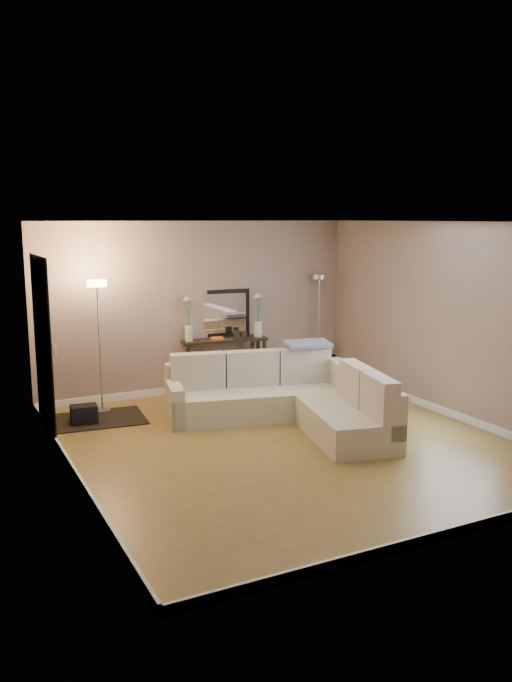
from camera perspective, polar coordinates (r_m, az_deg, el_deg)
name	(u,v)px	position (r m, az deg, el deg)	size (l,w,h in m)	color
floor	(286,443)	(8.05, 2.58, -8.70)	(5.00, 5.50, 0.01)	olive
ceiling	(288,221)	(7.60, 2.75, 10.22)	(5.00, 5.50, 0.01)	white
wall_back	(199,307)	(10.19, -4.95, 2.91)	(5.00, 0.02, 2.60)	gray
wall_front	(456,389)	(5.53, 16.79, -4.00)	(5.00, 0.02, 2.60)	gray
wall_left	(67,355)	(6.87, -15.94, -1.17)	(0.02, 5.50, 2.60)	gray
wall_right	(452,321)	(9.19, 16.45, 1.69)	(0.02, 5.50, 2.60)	gray
baseboard_back	(200,387)	(10.40, -4.79, -3.95)	(5.00, 0.03, 0.10)	white
baseboard_front	(446,534)	(5.98, 15.96, -15.63)	(5.00, 0.03, 0.10)	white
baseboard_left	(75,473)	(7.22, -15.23, -10.91)	(0.03, 5.50, 0.10)	white
baseboard_right	(445,411)	(9.44, 15.94, -5.83)	(0.03, 5.50, 0.10)	white
doorway	(43,346)	(8.56, -17.83, -0.37)	(0.02, 1.20, 2.20)	black
switch_plate	(55,350)	(7.72, -16.88, -0.72)	(0.02, 0.08, 0.12)	white
sectional_sofa	(289,399)	(8.71, 2.88, -4.96)	(2.57, 2.82, 0.86)	beige
throw_blanket	(308,344)	(9.26, 4.48, -0.23)	(0.62, 0.36, 0.05)	gray
console_table	(219,361)	(10.27, -3.17, -1.77)	(1.35, 0.50, 0.81)	black
leaning_mirror	(221,313)	(10.32, -3.05, 2.39)	(0.94, 0.14, 0.73)	black
table_decor	(225,337)	(10.18, -2.70, 0.33)	(0.56, 0.15, 0.13)	orange
flower_vase_left	(188,322)	(10.02, -5.81, 1.64)	(0.16, 0.13, 0.70)	silver
flower_vase_right	(258,318)	(10.36, 0.19, 1.98)	(0.16, 0.13, 0.70)	silver
floor_lamp_lit	(99,320)	(9.21, -13.36, 1.76)	(0.28, 0.28, 1.82)	silver
floor_lamp_unlit	(319,305)	(10.92, 5.41, 3.06)	(0.30, 0.30, 1.75)	silver
charcoal_rug	(99,419)	(9.14, -13.34, -6.53)	(1.19, 0.89, 0.02)	black
black_bag	(84,413)	(8.98, -14.54, -6.04)	(0.34, 0.24, 0.22)	black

